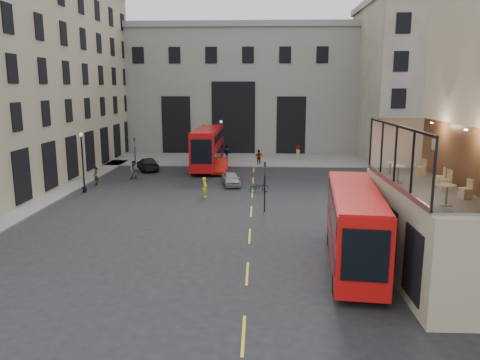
{
  "coord_description": "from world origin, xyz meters",
  "views": [
    {
      "loc": [
        -1.48,
        -22.2,
        9.22
      ],
      "look_at": [
        -2.73,
        9.09,
        3.0
      ],
      "focal_mm": 35.0,
      "sensor_mm": 36.0,
      "label": 1
    }
  ],
  "objects_px": {
    "pedestrian_c": "(259,158)",
    "cafe_chair_b": "(445,183)",
    "cafe_table_far": "(390,166)",
    "cyclist": "(205,187)",
    "pedestrian_a": "(134,170)",
    "bus_far": "(208,146)",
    "car_c": "(148,164)",
    "pedestrian_d": "(298,153)",
    "bicycle": "(259,187)",
    "pedestrian_b": "(227,153)",
    "car_b": "(220,166)",
    "cafe_chair_c": "(440,180)",
    "traffic_light_near": "(265,180)",
    "cafe_chair_d": "(420,171)",
    "street_lamp_b": "(221,145)",
    "bus_near": "(354,223)",
    "cafe_chair_a": "(466,192)",
    "car_a": "(231,179)",
    "traffic_light_far": "(135,151)",
    "street_lamp_a": "(83,166)",
    "cafe_table_mid": "(398,171)",
    "pedestrian_e": "(96,176)",
    "cafe_table_near": "(447,192)"
  },
  "relations": [
    {
      "from": "car_a",
      "to": "pedestrian_b",
      "type": "bearing_deg",
      "value": 83.84
    },
    {
      "from": "traffic_light_far",
      "to": "cafe_chair_b",
      "type": "relative_size",
      "value": 4.11
    },
    {
      "from": "cafe_table_near",
      "to": "cafe_chair_d",
      "type": "bearing_deg",
      "value": 80.08
    },
    {
      "from": "street_lamp_b",
      "to": "car_b",
      "type": "relative_size",
      "value": 1.07
    },
    {
      "from": "cafe_table_near",
      "to": "cafe_chair_b",
      "type": "distance_m",
      "value": 3.17
    },
    {
      "from": "cafe_chair_d",
      "to": "bicycle",
      "type": "bearing_deg",
      "value": 117.91
    },
    {
      "from": "pedestrian_c",
      "to": "cafe_chair_d",
      "type": "xyz_separation_m",
      "value": [
        8.55,
        -30.75,
        3.92
      ]
    },
    {
      "from": "bus_far",
      "to": "car_c",
      "type": "xyz_separation_m",
      "value": [
        -6.69,
        -1.43,
        -1.9
      ]
    },
    {
      "from": "street_lamp_a",
      "to": "pedestrian_d",
      "type": "relative_size",
      "value": 2.82
    },
    {
      "from": "pedestrian_d",
      "to": "cafe_table_far",
      "type": "height_order",
      "value": "cafe_table_far"
    },
    {
      "from": "car_c",
      "to": "pedestrian_a",
      "type": "relative_size",
      "value": 2.57
    },
    {
      "from": "street_lamp_a",
      "to": "pedestrian_a",
      "type": "distance_m",
      "value": 7.0
    },
    {
      "from": "pedestrian_d",
      "to": "cafe_chair_b",
      "type": "relative_size",
      "value": 2.05
    },
    {
      "from": "bus_far",
      "to": "car_c",
      "type": "relative_size",
      "value": 2.4
    },
    {
      "from": "car_c",
      "to": "cafe_table_mid",
      "type": "height_order",
      "value": "cafe_table_mid"
    },
    {
      "from": "cafe_chair_c",
      "to": "street_lamp_b",
      "type": "bearing_deg",
      "value": 111.23
    },
    {
      "from": "pedestrian_c",
      "to": "bicycle",
      "type": "bearing_deg",
      "value": 62.83
    },
    {
      "from": "car_a",
      "to": "cafe_table_mid",
      "type": "relative_size",
      "value": 4.37
    },
    {
      "from": "bus_far",
      "to": "cyclist",
      "type": "relative_size",
      "value": 6.81
    },
    {
      "from": "cyclist",
      "to": "pedestrian_a",
      "type": "distance_m",
      "value": 11.13
    },
    {
      "from": "pedestrian_a",
      "to": "bus_near",
      "type": "bearing_deg",
      "value": -54.27
    },
    {
      "from": "car_a",
      "to": "cafe_chair_a",
      "type": "relative_size",
      "value": 4.5
    },
    {
      "from": "street_lamp_b",
      "to": "bus_far",
      "type": "relative_size",
      "value": 0.46
    },
    {
      "from": "car_b",
      "to": "cafe_chair_c",
      "type": "distance_m",
      "value": 31.01
    },
    {
      "from": "cafe_chair_c",
      "to": "pedestrian_b",
      "type": "bearing_deg",
      "value": 108.59
    },
    {
      "from": "pedestrian_c",
      "to": "cafe_table_far",
      "type": "bearing_deg",
      "value": 75.77
    },
    {
      "from": "bus_far",
      "to": "pedestrian_a",
      "type": "distance_m",
      "value": 9.72
    },
    {
      "from": "car_c",
      "to": "cafe_table_near",
      "type": "relative_size",
      "value": 5.79
    },
    {
      "from": "street_lamp_a",
      "to": "cafe_table_mid",
      "type": "distance_m",
      "value": 28.42
    },
    {
      "from": "street_lamp_a",
      "to": "bus_near",
      "type": "xyz_separation_m",
      "value": [
        20.5,
        -16.68,
        -0.08
      ]
    },
    {
      "from": "traffic_light_near",
      "to": "pedestrian_a",
      "type": "xyz_separation_m",
      "value": [
        -13.13,
        12.22,
        -1.48
      ]
    },
    {
      "from": "bus_far",
      "to": "pedestrian_d",
      "type": "distance_m",
      "value": 12.94
    },
    {
      "from": "pedestrian_c",
      "to": "cafe_chair_b",
      "type": "xyz_separation_m",
      "value": [
        8.52,
        -34.17,
        3.93
      ]
    },
    {
      "from": "traffic_light_near",
      "to": "cafe_table_near",
      "type": "height_order",
      "value": "cafe_table_near"
    },
    {
      "from": "cafe_chair_b",
      "to": "traffic_light_far",
      "type": "bearing_deg",
      "value": 127.48
    },
    {
      "from": "traffic_light_far",
      "to": "cyclist",
      "type": "bearing_deg",
      "value": -51.84
    },
    {
      "from": "pedestrian_a",
      "to": "pedestrian_b",
      "type": "bearing_deg",
      "value": 56.4
    },
    {
      "from": "pedestrian_e",
      "to": "cafe_chair_b",
      "type": "bearing_deg",
      "value": 38.93
    },
    {
      "from": "bicycle",
      "to": "bus_near",
      "type": "bearing_deg",
      "value": 174.51
    },
    {
      "from": "traffic_light_near",
      "to": "cafe_chair_a",
      "type": "height_order",
      "value": "cafe_chair_a"
    },
    {
      "from": "cafe_chair_d",
      "to": "cyclist",
      "type": "bearing_deg",
      "value": 133.27
    },
    {
      "from": "bus_near",
      "to": "cafe_table_far",
      "type": "relative_size",
      "value": 15.53
    },
    {
      "from": "traffic_light_near",
      "to": "cyclist",
      "type": "xyz_separation_m",
      "value": [
        -5.03,
        4.59,
        -1.57
      ]
    },
    {
      "from": "pedestrian_b",
      "to": "car_a",
      "type": "bearing_deg",
      "value": -121.96
    },
    {
      "from": "cafe_chair_d",
      "to": "car_b",
      "type": "bearing_deg",
      "value": 116.77
    },
    {
      "from": "bus_far",
      "to": "pedestrian_e",
      "type": "xyz_separation_m",
      "value": [
        -9.68,
        -9.9,
        -1.73
      ]
    },
    {
      "from": "pedestrian_a",
      "to": "pedestrian_c",
      "type": "bearing_deg",
      "value": 33.84
    },
    {
      "from": "pedestrian_b",
      "to": "cafe_table_near",
      "type": "distance_m",
      "value": 43.6
    },
    {
      "from": "pedestrian_c",
      "to": "cafe_chair_b",
      "type": "distance_m",
      "value": 35.43
    },
    {
      "from": "pedestrian_a",
      "to": "bicycle",
      "type": "bearing_deg",
      "value": -25.29
    }
  ]
}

